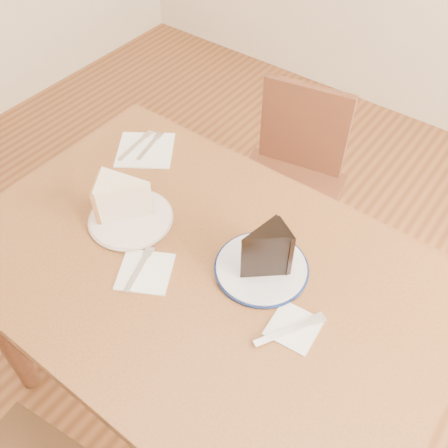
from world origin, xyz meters
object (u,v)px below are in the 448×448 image
plate_cream (131,219)px  chocolate_cake (261,254)px  table (201,289)px  plate_navy (261,268)px  chair_far (288,183)px  carrot_cake (127,199)px

plate_cream → chocolate_cake: size_ratio=1.67×
table → plate_navy: size_ratio=5.51×
plate_cream → plate_navy: same height
plate_cream → plate_navy: size_ratio=0.97×
chocolate_cake → chair_far: bearing=-37.0°
chair_far → chocolate_cake: 0.78m
plate_cream → carrot_cake: size_ratio=1.60×
plate_navy → chocolate_cake: size_ratio=1.73×
chair_far → chocolate_cake: bearing=102.3°
table → carrot_cake: carrot_cake is taller
plate_navy → carrot_cake: 0.39m
table → chair_far: size_ratio=1.54×
table → chair_far: (-0.14, 0.69, -0.22)m
carrot_cake → chair_far: bearing=138.2°
plate_cream → table: bearing=-2.2°
plate_navy → chocolate_cake: bearing=-74.8°
table → chocolate_cake: 0.23m
table → carrot_cake: size_ratio=9.09×
plate_cream → plate_navy: bearing=11.1°
chair_far → carrot_cake: size_ratio=5.90×
carrot_cake → chocolate_cake: 0.38m
table → chair_far: bearing=101.7°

